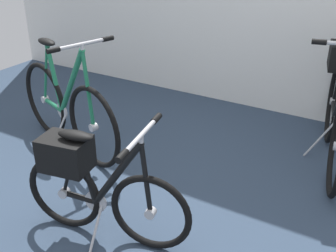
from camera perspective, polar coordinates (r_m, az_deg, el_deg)
name	(u,v)px	position (r m, az deg, el deg)	size (l,w,h in m)	color
ground_plane	(162,217)	(2.76, -0.83, -12.32)	(6.59, 6.59, 0.00)	#2D3D51
folding_bike_foreground	(93,182)	(2.47, -10.20, -7.55)	(1.04, 0.53, 0.75)	black
display_bike_right	(67,108)	(3.47, -13.57, 2.46)	(1.35, 0.56, 0.97)	black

